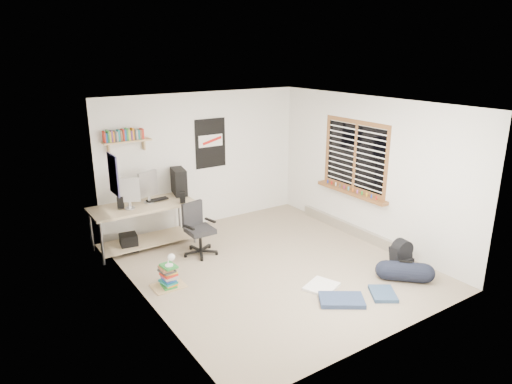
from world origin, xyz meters
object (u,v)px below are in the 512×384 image
backpack (401,259)px  duffel_bag (405,272)px  office_chair (200,226)px  book_stack (168,277)px  desk (144,227)px

backpack → duffel_bag: 0.31m
office_chair → book_stack: (-0.88, -0.72, -0.34)m
desk → backpack: (2.92, -3.01, -0.16)m
office_chair → book_stack: size_ratio=1.98×
book_stack → duffel_bag: bearing=-30.6°
office_chair → backpack: (2.26, -2.22, -0.29)m
office_chair → duffel_bag: bearing=-62.4°
duffel_bag → book_stack: duffel_bag is taller
office_chair → duffel_bag: (2.06, -2.45, -0.35)m
desk → office_chair: (0.66, -0.79, 0.12)m
duffel_bag → book_stack: (-2.94, 1.74, 0.01)m
desk → office_chair: 1.04m
office_chair → book_stack: office_chair is taller
backpack → book_stack: size_ratio=0.91×
office_chair → desk: bearing=117.3°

